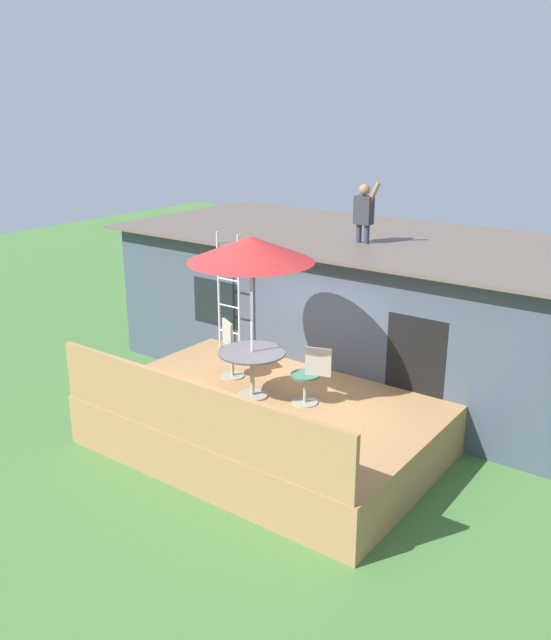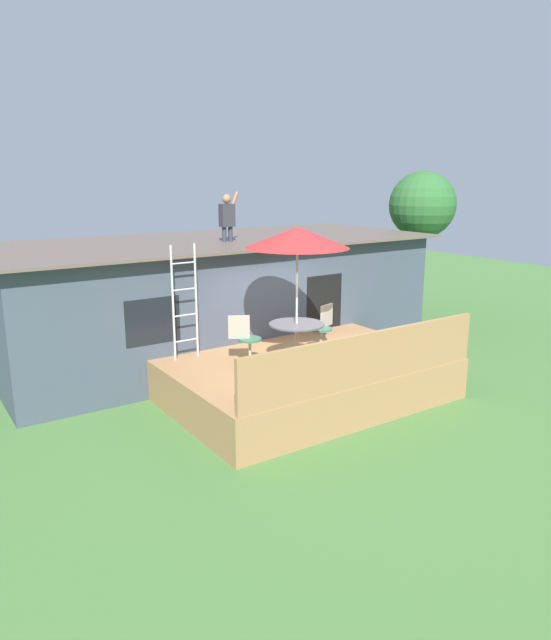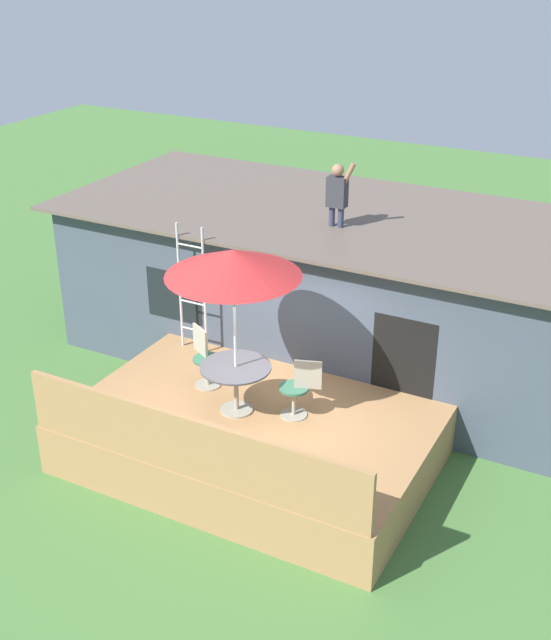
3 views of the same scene
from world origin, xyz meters
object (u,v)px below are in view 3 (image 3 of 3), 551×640
at_px(patio_chair_left, 205,358).
at_px(patio_chair_right, 299,389).
at_px(patio_table, 236,376).
at_px(step_ladder, 192,289).
at_px(patio_umbrella, 233,263).
at_px(person_figure, 338,191).

relative_size(patio_chair_left, patio_chair_right, 1.00).
xyz_separation_m(patio_table, patio_chair_left, (-0.83, 0.46, -0.13)).
bearing_deg(step_ladder, patio_umbrella, -40.33).
relative_size(patio_table, patio_chair_right, 1.13).
xyz_separation_m(person_figure, patio_chair_right, (0.65, -2.67, -2.14)).
height_order(patio_table, patio_chair_right, patio_chair_right).
relative_size(step_ladder, person_figure, 1.98).
bearing_deg(patio_table, step_ladder, 139.67).
height_order(patio_table, patio_chair_left, patio_chair_left).
height_order(person_figure, patio_chair_right, person_figure).
bearing_deg(patio_chair_left, step_ladder, 160.17).
bearing_deg(patio_umbrella, person_figure, 85.61).
height_order(patio_chair_left, patio_chair_right, same).
height_order(patio_umbrella, step_ladder, patio_umbrella).
xyz_separation_m(patio_umbrella, person_figure, (0.23, 2.97, 0.25)).
bearing_deg(patio_chair_right, patio_chair_left, -24.45).
bearing_deg(patio_chair_right, person_figure, -95.33).
distance_m(person_figure, patio_chair_right, 3.48).
bearing_deg(patio_umbrella, patio_table, 0.00).
bearing_deg(patio_chair_left, patio_table, -0.00).
bearing_deg(patio_chair_left, person_figure, 96.29).
relative_size(patio_table, patio_umbrella, 0.41).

